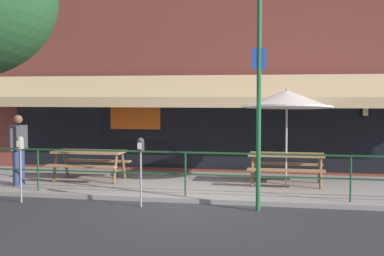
{
  "coord_description": "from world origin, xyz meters",
  "views": [
    {
      "loc": [
        2.34,
        -10.94,
        2.28
      ],
      "look_at": [
        -0.11,
        1.6,
        1.5
      ],
      "focal_mm": 50.0,
      "sensor_mm": 36.0,
      "label": 1
    }
  ],
  "objects_px": {
    "parking_meter_near": "(20,149)",
    "patio_umbrella_centre": "(287,100)",
    "picnic_table_left": "(89,157)",
    "street_sign_pole": "(259,103)",
    "picnic_table_centre": "(286,160)",
    "parking_meter_far": "(141,151)",
    "pedestrian_walking": "(18,146)"
  },
  "relations": [
    {
      "from": "parking_meter_near",
      "to": "patio_umbrella_centre",
      "type": "bearing_deg",
      "value": 24.24
    },
    {
      "from": "picnic_table_left",
      "to": "parking_meter_near",
      "type": "bearing_deg",
      "value": -102.24
    },
    {
      "from": "patio_umbrella_centre",
      "to": "street_sign_pole",
      "type": "xyz_separation_m",
      "value": [
        -0.5,
        -2.35,
        -0.05
      ]
    },
    {
      "from": "parking_meter_near",
      "to": "picnic_table_left",
      "type": "bearing_deg",
      "value": 77.76
    },
    {
      "from": "picnic_table_centre",
      "to": "parking_meter_near",
      "type": "distance_m",
      "value": 6.18
    },
    {
      "from": "picnic_table_left",
      "to": "street_sign_pole",
      "type": "bearing_deg",
      "value": -27.87
    },
    {
      "from": "patio_umbrella_centre",
      "to": "street_sign_pole",
      "type": "relative_size",
      "value": 0.57
    },
    {
      "from": "patio_umbrella_centre",
      "to": "parking_meter_near",
      "type": "relative_size",
      "value": 1.67
    },
    {
      "from": "patio_umbrella_centre",
      "to": "parking_meter_near",
      "type": "xyz_separation_m",
      "value": [
        -5.51,
        -2.48,
        -1.03
      ]
    },
    {
      "from": "parking_meter_far",
      "to": "street_sign_pole",
      "type": "bearing_deg",
      "value": 1.72
    },
    {
      "from": "parking_meter_near",
      "to": "picnic_table_centre",
      "type": "bearing_deg",
      "value": 26.67
    },
    {
      "from": "pedestrian_walking",
      "to": "parking_meter_near",
      "type": "relative_size",
      "value": 1.2
    },
    {
      "from": "picnic_table_left",
      "to": "pedestrian_walking",
      "type": "distance_m",
      "value": 1.77
    },
    {
      "from": "patio_umbrella_centre",
      "to": "street_sign_pole",
      "type": "bearing_deg",
      "value": -102.02
    },
    {
      "from": "parking_meter_far",
      "to": "street_sign_pole",
      "type": "distance_m",
      "value": 2.58
    },
    {
      "from": "patio_umbrella_centre",
      "to": "parking_meter_far",
      "type": "height_order",
      "value": "patio_umbrella_centre"
    },
    {
      "from": "patio_umbrella_centre",
      "to": "pedestrian_walking",
      "type": "height_order",
      "value": "patio_umbrella_centre"
    },
    {
      "from": "pedestrian_walking",
      "to": "street_sign_pole",
      "type": "distance_m",
      "value": 6.14
    },
    {
      "from": "picnic_table_centre",
      "to": "street_sign_pole",
      "type": "height_order",
      "value": "street_sign_pole"
    },
    {
      "from": "picnic_table_centre",
      "to": "picnic_table_left",
      "type": "bearing_deg",
      "value": -176.89
    },
    {
      "from": "patio_umbrella_centre",
      "to": "parking_meter_far",
      "type": "distance_m",
      "value": 3.9
    },
    {
      "from": "picnic_table_left",
      "to": "parking_meter_near",
      "type": "relative_size",
      "value": 1.27
    },
    {
      "from": "parking_meter_far",
      "to": "parking_meter_near",
      "type": "bearing_deg",
      "value": -178.63
    },
    {
      "from": "picnic_table_centre",
      "to": "parking_meter_near",
      "type": "xyz_separation_m",
      "value": [
        -5.51,
        -2.77,
        0.44
      ]
    },
    {
      "from": "patio_umbrella_centre",
      "to": "picnic_table_centre",
      "type": "bearing_deg",
      "value": 90.0
    },
    {
      "from": "street_sign_pole",
      "to": "picnic_table_left",
      "type": "bearing_deg",
      "value": 152.13
    },
    {
      "from": "parking_meter_near",
      "to": "street_sign_pole",
      "type": "bearing_deg",
      "value": 1.53
    },
    {
      "from": "picnic_table_left",
      "to": "parking_meter_near",
      "type": "height_order",
      "value": "parking_meter_near"
    },
    {
      "from": "parking_meter_far",
      "to": "picnic_table_left",
      "type": "bearing_deg",
      "value": 130.63
    },
    {
      "from": "picnic_table_left",
      "to": "pedestrian_walking",
      "type": "bearing_deg",
      "value": -144.57
    },
    {
      "from": "pedestrian_walking",
      "to": "parking_meter_far",
      "type": "bearing_deg",
      "value": -22.18
    },
    {
      "from": "parking_meter_near",
      "to": "street_sign_pole",
      "type": "relative_size",
      "value": 0.34
    }
  ]
}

